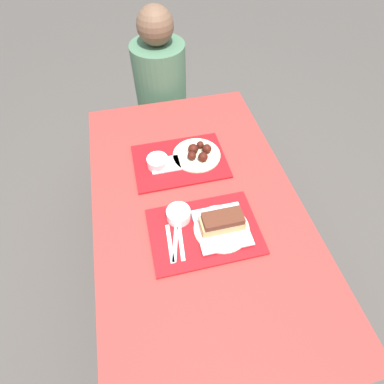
% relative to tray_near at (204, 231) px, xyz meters
% --- Properties ---
extents(ground_plane, '(12.00, 12.00, 0.00)m').
position_rel_tray_near_xyz_m(ground_plane, '(0.01, 0.14, -0.77)').
color(ground_plane, '#4C4742').
extents(picnic_table, '(0.90, 1.53, 0.76)m').
position_rel_tray_near_xyz_m(picnic_table, '(0.01, 0.14, -0.10)').
color(picnic_table, maroon).
rests_on(picnic_table, ground_plane).
extents(picnic_bench_far, '(0.86, 0.28, 0.44)m').
position_rel_tray_near_xyz_m(picnic_bench_far, '(0.01, 1.13, -0.40)').
color(picnic_bench_far, maroon).
rests_on(picnic_bench_far, ground_plane).
extents(tray_near, '(0.45, 0.31, 0.01)m').
position_rel_tray_near_xyz_m(tray_near, '(0.00, 0.00, 0.00)').
color(tray_near, '#B21419').
rests_on(tray_near, picnic_table).
extents(tray_far, '(0.45, 0.31, 0.01)m').
position_rel_tray_near_xyz_m(tray_far, '(-0.02, 0.41, 0.00)').
color(tray_far, '#B21419').
rests_on(tray_far, picnic_table).
extents(bowl_coleslaw_near, '(0.10, 0.10, 0.05)m').
position_rel_tray_near_xyz_m(bowl_coleslaw_near, '(-0.09, 0.08, 0.03)').
color(bowl_coleslaw_near, white).
rests_on(bowl_coleslaw_near, tray_near).
extents(brisket_sandwich_plate, '(0.23, 0.23, 0.09)m').
position_rel_tray_near_xyz_m(brisket_sandwich_plate, '(0.07, -0.01, 0.04)').
color(brisket_sandwich_plate, beige).
rests_on(brisket_sandwich_plate, tray_near).
extents(plastic_fork_near, '(0.06, 0.17, 0.00)m').
position_rel_tray_near_xyz_m(plastic_fork_near, '(-0.13, -0.03, 0.01)').
color(plastic_fork_near, white).
rests_on(plastic_fork_near, tray_near).
extents(plastic_knife_near, '(0.03, 0.17, 0.00)m').
position_rel_tray_near_xyz_m(plastic_knife_near, '(-0.10, -0.03, 0.01)').
color(plastic_knife_near, white).
rests_on(plastic_knife_near, tray_near).
extents(plastic_spoon_near, '(0.03, 0.17, 0.00)m').
position_rel_tray_near_xyz_m(plastic_spoon_near, '(-0.15, -0.03, 0.01)').
color(plastic_spoon_near, white).
rests_on(plastic_spoon_near, tray_near).
extents(condiment_packet, '(0.04, 0.03, 0.01)m').
position_rel_tray_near_xyz_m(condiment_packet, '(-0.02, 0.07, 0.01)').
color(condiment_packet, teal).
rests_on(condiment_packet, tray_near).
extents(bowl_coleslaw_far, '(0.10, 0.10, 0.05)m').
position_rel_tray_near_xyz_m(bowl_coleslaw_far, '(-0.13, 0.40, 0.03)').
color(bowl_coleslaw_far, white).
rests_on(bowl_coleslaw_far, tray_far).
extents(wings_plate_far, '(0.23, 0.23, 0.06)m').
position_rel_tray_near_xyz_m(wings_plate_far, '(0.08, 0.42, 0.02)').
color(wings_plate_far, beige).
rests_on(wings_plate_far, tray_far).
extents(napkin_far, '(0.14, 0.10, 0.01)m').
position_rel_tray_near_xyz_m(napkin_far, '(-0.09, 0.39, 0.01)').
color(napkin_far, white).
rests_on(napkin_far, tray_far).
extents(person_seated_across, '(0.33, 0.33, 0.76)m').
position_rel_tray_near_xyz_m(person_seated_across, '(0.00, 1.13, -0.00)').
color(person_seated_across, '#477051').
rests_on(person_seated_across, picnic_bench_far).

